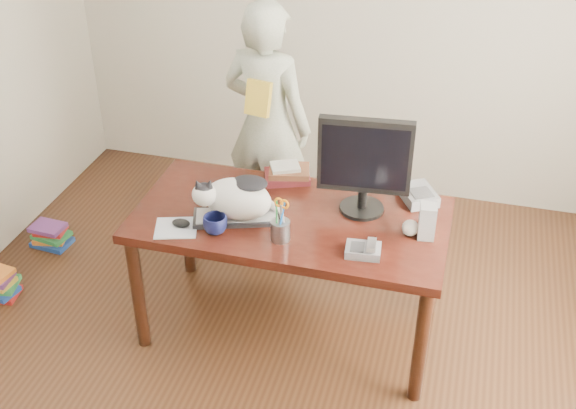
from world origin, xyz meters
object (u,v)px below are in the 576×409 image
at_px(keyboard, 239,217).
at_px(mouse, 181,223).
at_px(coffee_mug, 215,224).
at_px(phone, 364,250).
at_px(pen_cup, 280,228).
at_px(calculator, 418,195).
at_px(desk, 294,231).
at_px(monitor, 365,161).
at_px(book_stack, 288,173).
at_px(cat, 235,197).
at_px(speaker, 427,221).
at_px(person, 267,125).
at_px(book_pile_b, 51,235).
at_px(baseball, 410,228).

height_order(keyboard, mouse, mouse).
height_order(coffee_mug, phone, coffee_mug).
height_order(pen_cup, calculator, pen_cup).
relative_size(desk, monitor, 3.04).
bearing_deg(pen_cup, book_stack, 101.77).
height_order(cat, monitor, monitor).
bearing_deg(speaker, monitor, 152.38).
relative_size(phone, person, 0.11).
bearing_deg(cat, book_pile_b, 143.76).
relative_size(keyboard, monitor, 0.93).
height_order(book_stack, person, person).
height_order(cat, book_pile_b, cat).
xyz_separation_m(monitor, book_stack, (-0.45, 0.21, -0.26)).
distance_m(cat, person, 0.99).
xyz_separation_m(phone, calculator, (0.19, 0.55, 0.01)).
bearing_deg(phone, person, 120.52).
relative_size(monitor, phone, 2.99).
distance_m(monitor, speaker, 0.42).
relative_size(speaker, calculator, 0.68).
relative_size(cat, coffee_mug, 3.61).
bearing_deg(phone, desk, 138.56).
distance_m(keyboard, cat, 0.12).
bearing_deg(mouse, pen_cup, -14.97).
distance_m(monitor, book_stack, 0.56).
bearing_deg(person, book_stack, 129.08).
height_order(phone, book_pile_b, phone).
distance_m(monitor, coffee_mug, 0.80).
relative_size(keyboard, speaker, 2.72).
relative_size(monitor, book_stack, 1.82).
relative_size(baseball, person, 0.05).
xyz_separation_m(speaker, book_stack, (-0.79, 0.35, -0.05)).
relative_size(speaker, book_stack, 0.62).
bearing_deg(speaker, calculator, 97.00).
xyz_separation_m(coffee_mug, phone, (0.74, 0.02, -0.02)).
height_order(desk, pen_cup, pen_cup).
bearing_deg(mouse, speaker, -6.56).
xyz_separation_m(mouse, phone, (0.92, 0.02, 0.00)).
bearing_deg(desk, keyboard, -144.86).
bearing_deg(person, baseball, 149.93).
relative_size(monitor, book_pile_b, 2.04).
bearing_deg(speaker, keyboard, 179.70).
height_order(cat, mouse, cat).
bearing_deg(mouse, book_pile_b, 136.40).
height_order(keyboard, pen_cup, pen_cup).
distance_m(desk, calculator, 0.68).
relative_size(keyboard, person, 0.31).
bearing_deg(phone, book_pile_b, 159.33).
bearing_deg(phone, keyboard, 163.50).
height_order(cat, pen_cup, cat).
height_order(coffee_mug, speaker, speaker).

